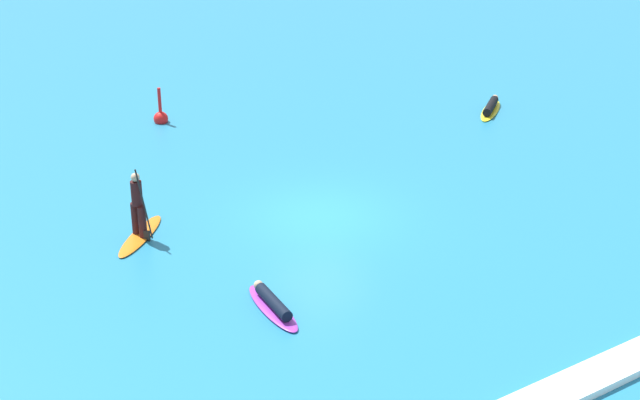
{
  "coord_description": "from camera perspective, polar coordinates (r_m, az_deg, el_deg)",
  "views": [
    {
      "loc": [
        -13.77,
        -20.88,
        12.05
      ],
      "look_at": [
        0.0,
        0.0,
        0.5
      ],
      "focal_mm": 54.85,
      "sensor_mm": 36.0,
      "label": 1
    }
  ],
  "objects": [
    {
      "name": "wave_crest",
      "position": [
        21.32,
        14.95,
        -10.3
      ],
      "size": [
        21.74,
        0.9,
        0.18
      ],
      "primitive_type": "cube",
      "color": "white",
      "rests_on": "ground_plane"
    },
    {
      "name": "surfer_on_yellow_board",
      "position": [
        36.43,
        9.94,
        5.35
      ],
      "size": [
        2.28,
        1.93,
        0.38
      ],
      "rotation": [
        0.0,
        0.0,
        0.65
      ],
      "color": "yellow",
      "rests_on": "ground_plane"
    },
    {
      "name": "surfer_on_purple_board",
      "position": [
        23.23,
        -2.79,
        -6.09
      ],
      "size": [
        0.83,
        2.46,
        0.37
      ],
      "rotation": [
        0.0,
        0.0,
        1.47
      ],
      "color": "purple",
      "rests_on": "ground_plane"
    },
    {
      "name": "ground_plane",
      "position": [
        27.76,
        0.0,
        -0.94
      ],
      "size": [
        120.0,
        120.0,
        0.0
      ],
      "primitive_type": "plane",
      "color": "teal",
      "rests_on": "ground"
    },
    {
      "name": "surfer_on_orange_board",
      "position": [
        26.76,
        -10.52,
        -1.06
      ],
      "size": [
        2.28,
        2.19,
        2.1
      ],
      "rotation": [
        0.0,
        0.0,
        3.89
      ],
      "color": "orange",
      "rests_on": "ground_plane"
    },
    {
      "name": "marker_buoy",
      "position": [
        35.25,
        -9.27,
        4.79
      ],
      "size": [
        0.52,
        0.52,
        1.4
      ],
      "color": "red",
      "rests_on": "ground_plane"
    }
  ]
}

